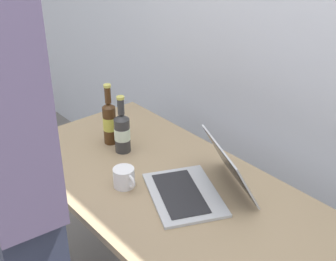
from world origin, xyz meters
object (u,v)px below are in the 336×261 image
at_px(laptop, 201,183).
at_px(person_figure, 13,190).
at_px(beer_bottle_dark, 110,121).
at_px(coffee_mug, 124,178).
at_px(beer_bottle_amber, 122,131).

distance_m(laptop, person_figure, 0.72).
relative_size(laptop, person_figure, 0.25).
distance_m(beer_bottle_dark, coffee_mug, 0.38).
distance_m(person_figure, coffee_mug, 0.53).
bearing_deg(laptop, beer_bottle_dark, -175.40).
bearing_deg(laptop, person_figure, -101.14).
height_order(beer_bottle_dark, coffee_mug, beer_bottle_dark).
xyz_separation_m(beer_bottle_dark, coffee_mug, (0.34, -0.16, -0.07)).
distance_m(laptop, beer_bottle_amber, 0.47).
bearing_deg(laptop, beer_bottle_amber, -174.32).
height_order(laptop, person_figure, person_figure).
xyz_separation_m(beer_bottle_amber, person_figure, (0.33, -0.63, 0.15)).
bearing_deg(beer_bottle_dark, laptop, 4.60).
distance_m(beer_bottle_amber, person_figure, 0.73).
xyz_separation_m(beer_bottle_amber, coffee_mug, (0.24, -0.16, -0.06)).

